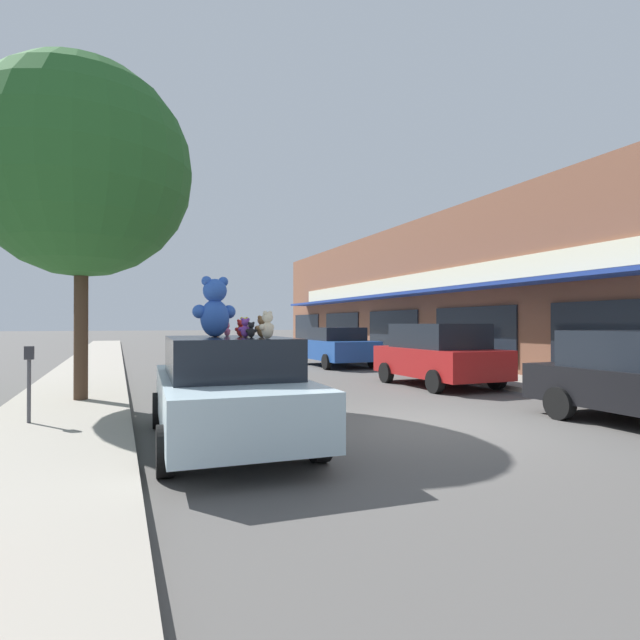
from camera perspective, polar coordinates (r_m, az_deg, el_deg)
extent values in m
plane|color=#514F4C|center=(9.02, 11.85, -11.81)|extent=(260.00, 260.00, 0.00)
cube|color=gray|center=(7.59, -29.63, -13.41)|extent=(2.37, 90.00, 0.14)
cube|color=brown|center=(25.29, 23.73, 2.74)|extent=(12.21, 34.47, 6.32)
cube|color=navy|center=(21.03, 10.94, 3.04)|extent=(1.14, 28.96, 0.12)
cube|color=beige|center=(21.35, 12.11, 4.47)|extent=(0.08, 27.58, 0.70)
cube|color=black|center=(14.97, 31.07, -1.82)|extent=(0.06, 4.37, 2.00)
cube|color=black|center=(18.98, 17.04, -1.56)|extent=(0.06, 4.37, 2.00)
cube|color=black|center=(23.71, 8.23, -1.34)|extent=(0.06, 4.37, 2.00)
cube|color=black|center=(28.82, 2.45, -1.18)|extent=(0.06, 4.37, 2.00)
cube|color=black|center=(34.13, -1.57, -1.07)|extent=(0.06, 4.37, 2.00)
cube|color=#ADC6D1|center=(7.67, -10.51, -8.85)|extent=(2.15, 4.70, 0.71)
cube|color=black|center=(7.60, -10.50, -4.09)|extent=(1.82, 2.62, 0.57)
cylinder|color=black|center=(9.05, -17.95, -9.80)|extent=(0.23, 0.62, 0.61)
cylinder|color=black|center=(9.29, -6.04, -9.57)|extent=(0.23, 0.62, 0.61)
cylinder|color=black|center=(6.25, -17.28, -14.09)|extent=(0.23, 0.62, 0.61)
cylinder|color=black|center=(6.59, -0.14, -13.38)|extent=(0.23, 0.62, 0.61)
ellipsoid|color=blue|center=(7.80, -11.92, 0.21)|extent=(0.47, 0.42, 0.57)
sphere|color=blue|center=(7.81, -11.92, 3.31)|extent=(0.40, 0.40, 0.36)
sphere|color=blue|center=(7.86, -11.00, 4.32)|extent=(0.17, 0.17, 0.15)
sphere|color=blue|center=(7.79, -12.84, 4.36)|extent=(0.17, 0.17, 0.15)
sphere|color=#548DFF|center=(7.96, -12.22, 3.08)|extent=(0.15, 0.15, 0.14)
sphere|color=blue|center=(7.90, -10.38, 0.92)|extent=(0.23, 0.23, 0.21)
sphere|color=blue|center=(7.77, -13.63, 0.95)|extent=(0.23, 0.23, 0.21)
ellipsoid|color=pink|center=(8.21, -10.57, -1.36)|extent=(0.14, 0.13, 0.13)
sphere|color=pink|center=(8.20, -10.57, -0.67)|extent=(0.12, 0.12, 0.09)
sphere|color=pink|center=(8.23, -10.43, -0.43)|extent=(0.05, 0.05, 0.04)
sphere|color=pink|center=(8.18, -10.71, -0.43)|extent=(0.05, 0.05, 0.04)
sphere|color=#FFA3DA|center=(8.23, -10.76, -0.70)|extent=(0.05, 0.05, 0.03)
sphere|color=pink|center=(8.25, -10.36, -1.19)|extent=(0.07, 0.07, 0.05)
sphere|color=pink|center=(8.17, -10.86, -1.20)|extent=(0.07, 0.07, 0.05)
ellipsoid|color=purple|center=(7.49, -8.52, -1.28)|extent=(0.16, 0.14, 0.18)
sphere|color=purple|center=(7.49, -8.52, -0.27)|extent=(0.14, 0.14, 0.11)
sphere|color=purple|center=(7.49, -8.21, 0.06)|extent=(0.06, 0.06, 0.05)
sphere|color=purple|center=(7.49, -8.83, 0.06)|extent=(0.06, 0.06, 0.05)
sphere|color=#BA67ED|center=(7.54, -8.53, -0.33)|extent=(0.05, 0.05, 0.04)
sphere|color=purple|center=(7.51, -7.97, -1.04)|extent=(0.08, 0.08, 0.07)
sphere|color=purple|center=(7.50, -9.07, -1.04)|extent=(0.08, 0.08, 0.07)
ellipsoid|color=orange|center=(8.58, -11.83, -1.21)|extent=(0.16, 0.15, 0.17)
sphere|color=orange|center=(8.58, -11.83, -0.39)|extent=(0.14, 0.14, 0.11)
sphere|color=orange|center=(8.57, -11.58, -0.12)|extent=(0.06, 0.06, 0.04)
sphere|color=orange|center=(8.59, -12.07, -0.12)|extent=(0.06, 0.06, 0.04)
sphere|color=#FFBA41|center=(8.62, -11.76, -0.43)|extent=(0.05, 0.05, 0.04)
sphere|color=orange|center=(8.57, -11.38, -1.02)|extent=(0.08, 0.08, 0.06)
sphere|color=orange|center=(8.60, -12.25, -1.01)|extent=(0.08, 0.08, 0.06)
ellipsoid|color=red|center=(7.84, -9.05, -1.28)|extent=(0.17, 0.16, 0.17)
sphere|color=red|center=(7.84, -9.05, -0.38)|extent=(0.15, 0.15, 0.11)
sphere|color=red|center=(7.83, -8.78, -0.07)|extent=(0.06, 0.06, 0.04)
sphere|color=red|center=(7.85, -9.31, -0.07)|extent=(0.06, 0.06, 0.04)
sphere|color=#FF4741|center=(7.88, -8.95, -0.42)|extent=(0.06, 0.06, 0.04)
sphere|color=red|center=(7.83, -8.55, -1.07)|extent=(0.08, 0.08, 0.06)
sphere|color=red|center=(7.87, -9.50, -1.06)|extent=(0.08, 0.08, 0.06)
ellipsoid|color=yellow|center=(8.77, -8.64, -1.09)|extent=(0.19, 0.17, 0.20)
sphere|color=yellow|center=(8.77, -8.64, -0.14)|extent=(0.16, 0.16, 0.12)
sphere|color=yellow|center=(8.76, -8.35, 0.18)|extent=(0.07, 0.07, 0.05)
sphere|color=yellow|center=(8.77, -8.93, 0.17)|extent=(0.07, 0.07, 0.05)
sphere|color=#FFFF4D|center=(8.82, -8.60, -0.19)|extent=(0.06, 0.06, 0.05)
sphere|color=yellow|center=(8.77, -8.12, -0.87)|extent=(0.09, 0.09, 0.07)
sphere|color=yellow|center=(8.79, -9.15, -0.87)|extent=(0.09, 0.09, 0.07)
ellipsoid|color=olive|center=(7.52, -6.67, -1.19)|extent=(0.20, 0.19, 0.20)
sphere|color=olive|center=(7.52, -6.67, -0.06)|extent=(0.17, 0.17, 0.13)
sphere|color=olive|center=(7.55, -6.41, 0.32)|extent=(0.07, 0.07, 0.05)
sphere|color=olive|center=(7.49, -6.94, 0.33)|extent=(0.07, 0.07, 0.05)
sphere|color=tan|center=(7.56, -6.95, -0.12)|extent=(0.07, 0.07, 0.05)
sphere|color=olive|center=(7.58, -6.27, -0.92)|extent=(0.10, 0.10, 0.07)
sphere|color=olive|center=(7.47, -7.20, -0.92)|extent=(0.10, 0.10, 0.07)
ellipsoid|color=beige|center=(6.72, -6.01, -1.15)|extent=(0.23, 0.23, 0.23)
sphere|color=beige|center=(6.72, -6.01, 0.30)|extent=(0.21, 0.21, 0.15)
sphere|color=beige|center=(6.77, -5.73, 0.78)|extent=(0.09, 0.09, 0.06)
sphere|color=beige|center=(6.68, -6.29, 0.80)|extent=(0.09, 0.09, 0.06)
sphere|color=white|center=(6.76, -6.43, 0.23)|extent=(0.08, 0.08, 0.06)
sphere|color=beige|center=(6.80, -5.61, -0.80)|extent=(0.12, 0.12, 0.09)
sphere|color=beige|center=(6.66, -6.60, -0.81)|extent=(0.12, 0.12, 0.09)
ellipsoid|color=black|center=(7.39, -7.87, -1.43)|extent=(0.13, 0.12, 0.14)
sphere|color=black|center=(7.39, -7.87, -0.62)|extent=(0.11, 0.11, 0.09)
sphere|color=black|center=(7.39, -7.62, -0.35)|extent=(0.05, 0.05, 0.04)
sphere|color=black|center=(7.40, -8.12, -0.34)|extent=(0.05, 0.05, 0.04)
sphere|color=#3A3A3D|center=(7.43, -7.85, -0.66)|extent=(0.04, 0.04, 0.03)
sphere|color=black|center=(7.40, -7.42, -1.24)|extent=(0.07, 0.07, 0.05)
sphere|color=black|center=(7.41, -8.31, -1.24)|extent=(0.07, 0.07, 0.05)
cylinder|color=black|center=(10.37, 25.69, -8.57)|extent=(0.20, 0.61, 0.61)
cylinder|color=black|center=(11.77, 31.70, -7.57)|extent=(0.20, 0.61, 0.61)
cube|color=maroon|center=(14.71, 13.36, -4.65)|extent=(2.02, 4.02, 0.78)
cube|color=black|center=(14.67, 13.35, -1.77)|extent=(1.78, 2.55, 0.69)
cylinder|color=black|center=(15.26, 7.57, -5.98)|extent=(0.20, 0.61, 0.61)
cylinder|color=black|center=(16.33, 13.65, -5.61)|extent=(0.20, 0.61, 0.61)
cylinder|color=black|center=(13.16, 13.00, -6.86)|extent=(0.20, 0.61, 0.61)
cylinder|color=black|center=(14.39, 19.51, -6.30)|extent=(0.20, 0.61, 0.61)
cube|color=#1E4793|center=(20.96, 1.88, -3.39)|extent=(2.05, 4.31, 0.79)
cube|color=black|center=(20.93, 1.88, -1.58)|extent=(1.81, 2.17, 0.54)
cylinder|color=black|center=(21.84, -1.97, -4.31)|extent=(0.20, 0.61, 0.61)
cylinder|color=black|center=(22.61, 2.83, -4.17)|extent=(0.20, 0.61, 0.61)
cylinder|color=black|center=(19.36, 0.76, -4.80)|extent=(0.20, 0.61, 0.61)
cylinder|color=black|center=(20.23, 6.04, -4.61)|extent=(0.20, 0.61, 0.61)
cylinder|color=#473323|center=(12.01, -25.65, -1.03)|extent=(0.29, 0.29, 3.02)
sphere|color=#286028|center=(12.47, -25.60, 15.28)|extent=(4.70, 4.70, 4.70)
cylinder|color=#4C4C51|center=(9.64, -30.31, -7.03)|extent=(0.06, 0.06, 1.05)
cube|color=#2D2D33|center=(9.59, -30.30, -3.26)|extent=(0.14, 0.10, 0.22)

